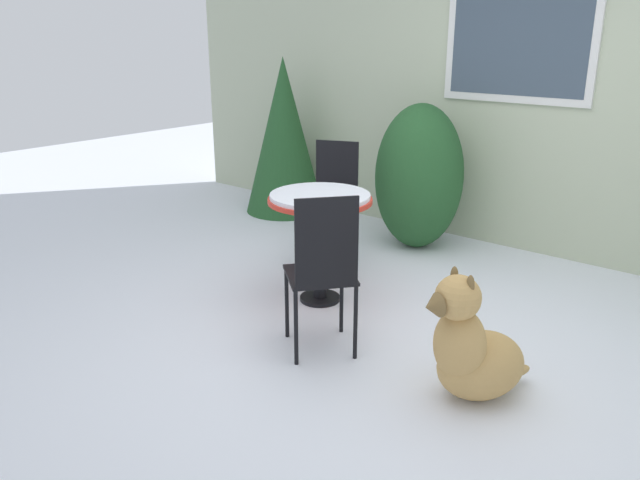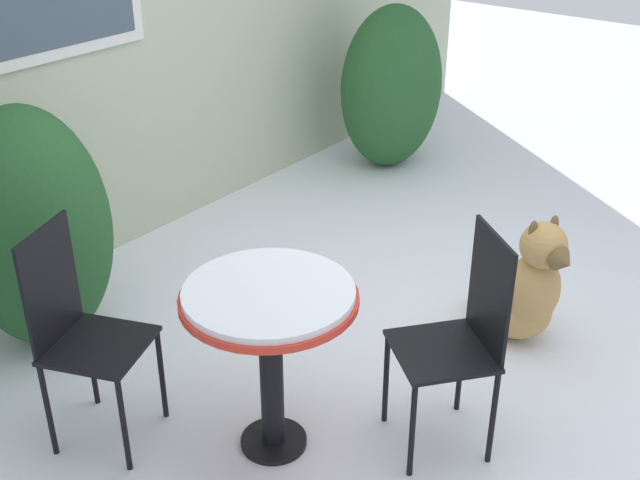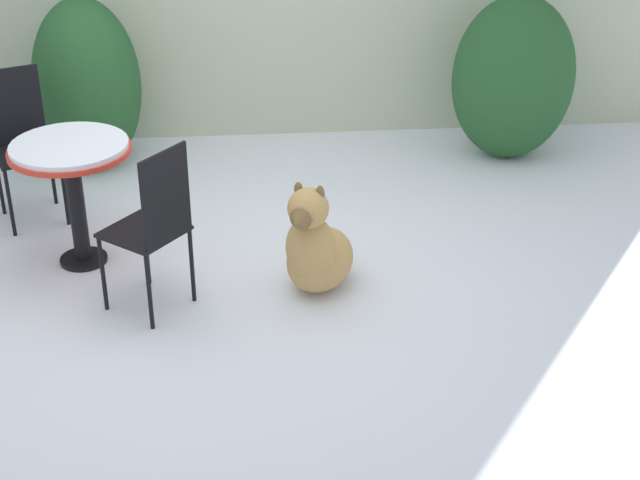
% 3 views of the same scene
% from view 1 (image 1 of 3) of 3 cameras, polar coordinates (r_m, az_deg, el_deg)
% --- Properties ---
extents(ground_plane, '(16.00, 16.00, 0.00)m').
position_cam_1_polar(ground_plane, '(3.78, 6.41, -9.69)').
color(ground_plane, white).
extents(house_wall, '(8.00, 0.10, 2.69)m').
position_cam_1_polar(house_wall, '(5.34, 20.28, 13.11)').
color(house_wall, '#B2BC9E').
rests_on(house_wall, ground_plane).
extents(shrub_left, '(0.74, 0.73, 1.23)m').
position_cam_1_polar(shrub_left, '(5.33, 9.03, 5.72)').
color(shrub_left, '#235128').
rests_on(shrub_left, ground_plane).
extents(evergreen_bush, '(0.80, 0.80, 1.55)m').
position_cam_1_polar(evergreen_bush, '(6.35, -3.30, 9.47)').
color(evergreen_bush, '#235128').
rests_on(evergreen_bush, ground_plane).
extents(patio_table, '(0.69, 0.69, 0.76)m').
position_cam_1_polar(patio_table, '(4.15, 0.00, 2.43)').
color(patio_table, black).
rests_on(patio_table, ground_plane).
extents(patio_chair_near_table, '(0.49, 0.49, 0.97)m').
position_cam_1_polar(patio_chair_near_table, '(4.92, 1.21, 3.83)').
color(patio_chair_near_table, black).
rests_on(patio_chair_near_table, ground_plane).
extents(patio_chair_far_side, '(0.53, 0.53, 0.97)m').
position_cam_1_polar(patio_chair_far_side, '(3.47, 0.24, -2.64)').
color(patio_chair_far_side, black).
rests_on(patio_chair_far_side, ground_plane).
extents(dog, '(0.53, 0.66, 0.71)m').
position_cam_1_polar(dog, '(3.25, 13.75, -9.87)').
color(dog, tan).
rests_on(dog, ground_plane).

